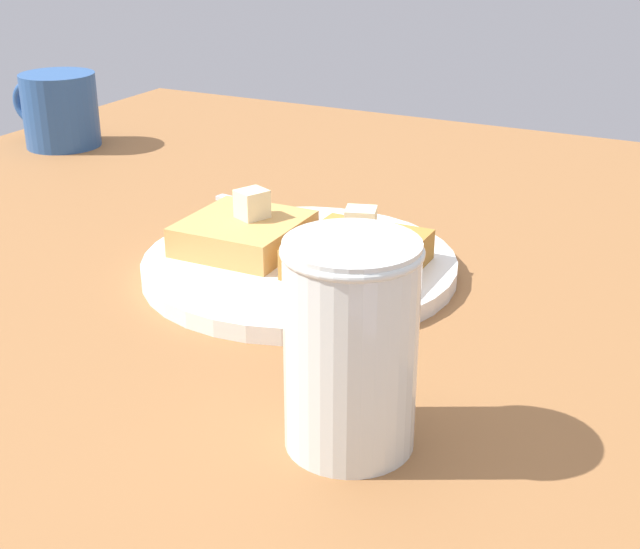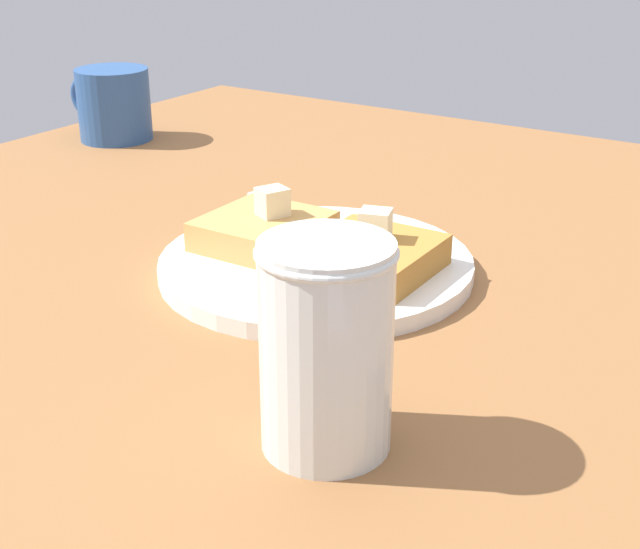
{
  "view_description": "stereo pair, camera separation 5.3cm",
  "coord_description": "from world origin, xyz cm",
  "px_view_note": "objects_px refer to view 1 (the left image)",
  "views": [
    {
      "loc": [
        -30.41,
        54.92,
        28.24
      ],
      "look_at": [
        -8.52,
        11.84,
        7.41
      ],
      "focal_mm": 50.0,
      "sensor_mm": 36.0,
      "label": 1
    },
    {
      "loc": [
        -34.96,
        52.29,
        28.24
      ],
      "look_at": [
        -8.52,
        11.84,
        7.41
      ],
      "focal_mm": 50.0,
      "sensor_mm": 36.0,
      "label": 2
    }
  ],
  "objects_px": {
    "syrup_jar": "(350,356)",
    "fork": "(304,218)",
    "plate": "(300,264)",
    "coffee_mug": "(59,110)"
  },
  "relations": [
    {
      "from": "fork",
      "to": "plate",
      "type": "bearing_deg",
      "value": 115.4
    },
    {
      "from": "syrup_jar",
      "to": "fork",
      "type": "bearing_deg",
      "value": -57.8
    },
    {
      "from": "plate",
      "to": "fork",
      "type": "distance_m",
      "value": 0.08
    },
    {
      "from": "syrup_jar",
      "to": "coffee_mug",
      "type": "height_order",
      "value": "syrup_jar"
    },
    {
      "from": "plate",
      "to": "fork",
      "type": "xyz_separation_m",
      "value": [
        0.03,
        -0.07,
        0.01
      ]
    },
    {
      "from": "plate",
      "to": "coffee_mug",
      "type": "distance_m",
      "value": 0.44
    },
    {
      "from": "fork",
      "to": "syrup_jar",
      "type": "distance_m",
      "value": 0.3
    },
    {
      "from": "plate",
      "to": "fork",
      "type": "bearing_deg",
      "value": -64.6
    },
    {
      "from": "syrup_jar",
      "to": "coffee_mug",
      "type": "distance_m",
      "value": 0.64
    },
    {
      "from": "syrup_jar",
      "to": "coffee_mug",
      "type": "relative_size",
      "value": 1.02
    }
  ]
}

